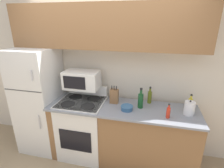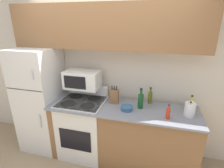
% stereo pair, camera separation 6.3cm
% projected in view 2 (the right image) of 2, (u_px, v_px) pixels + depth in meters
% --- Properties ---
extents(ground_plane, '(12.00, 12.00, 0.00)m').
position_uv_depth(ground_plane, '(97.00, 168.00, 2.67)').
color(ground_plane, tan).
extents(wall_back, '(8.00, 0.05, 2.55)m').
position_uv_depth(wall_back, '(109.00, 75.00, 2.87)').
color(wall_back, beige).
rests_on(wall_back, ground_plane).
extents(lower_cabinets, '(2.17, 0.65, 0.94)m').
position_uv_depth(lower_cabinets, '(122.00, 134.00, 2.71)').
color(lower_cabinets, brown).
rests_on(lower_cabinets, ground_plane).
extents(refrigerator, '(0.63, 0.69, 1.73)m').
position_uv_depth(refrigerator, '(41.00, 100.00, 2.94)').
color(refrigerator, silver).
rests_on(refrigerator, ground_plane).
extents(upper_cabinets, '(2.80, 0.32, 0.62)m').
position_uv_depth(upper_cabinets, '(105.00, 27.00, 2.43)').
color(upper_cabinets, brown).
rests_on(upper_cabinets, refrigerator).
extents(stove, '(0.69, 0.63, 1.12)m').
position_uv_depth(stove, '(84.00, 127.00, 2.85)').
color(stove, silver).
rests_on(stove, ground_plane).
extents(microwave, '(0.54, 0.33, 0.27)m').
position_uv_depth(microwave, '(82.00, 79.00, 2.72)').
color(microwave, silver).
rests_on(microwave, stove).
extents(knife_block, '(0.12, 0.08, 0.28)m').
position_uv_depth(knife_block, '(114.00, 96.00, 2.63)').
color(knife_block, brown).
rests_on(knife_block, lower_cabinets).
extents(bowl, '(0.18, 0.18, 0.06)m').
position_uv_depth(bowl, '(127.00, 108.00, 2.44)').
color(bowl, '#335B84').
rests_on(bowl, lower_cabinets).
extents(bottle_cooking_spray, '(0.06, 0.06, 0.22)m').
position_uv_depth(bottle_cooking_spray, '(191.00, 104.00, 2.44)').
color(bottle_cooking_spray, gold).
rests_on(bottle_cooking_spray, lower_cabinets).
extents(bottle_olive_oil, '(0.06, 0.06, 0.26)m').
position_uv_depth(bottle_olive_oil, '(150.00, 97.00, 2.62)').
color(bottle_olive_oil, '#5B6619').
rests_on(bottle_olive_oil, lower_cabinets).
extents(bottle_wine_green, '(0.08, 0.08, 0.30)m').
position_uv_depth(bottle_wine_green, '(141.00, 100.00, 2.48)').
color(bottle_wine_green, '#194C23').
rests_on(bottle_wine_green, lower_cabinets).
extents(bottle_hot_sauce, '(0.05, 0.05, 0.20)m').
position_uv_depth(bottle_hot_sauce, '(168.00, 113.00, 2.22)').
color(bottle_hot_sauce, red).
rests_on(bottle_hot_sauce, lower_cabinets).
extents(kettle, '(0.14, 0.14, 0.21)m').
position_uv_depth(kettle, '(190.00, 109.00, 2.28)').
color(kettle, white).
rests_on(kettle, lower_cabinets).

